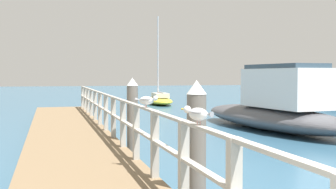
{
  "coord_description": "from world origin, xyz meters",
  "views": [
    {
      "loc": [
        -0.57,
        -1.36,
        2.07
      ],
      "look_at": [
        2.93,
        11.48,
        1.47
      ],
      "focal_mm": 46.75,
      "sensor_mm": 36.0,
      "label": 1
    }
  ],
  "objects": [
    {
      "name": "pier_deck",
      "position": [
        0.0,
        11.08,
        0.19
      ],
      "size": [
        2.34,
        22.15,
        0.39
      ],
      "primitive_type": "cube",
      "color": "#846B4C",
      "rests_on": "ground_plane"
    },
    {
      "name": "pier_railing",
      "position": [
        1.09,
        11.08,
        1.07
      ],
      "size": [
        0.12,
        20.67,
        1.1
      ],
      "color": "#B2ADA3",
      "rests_on": "pier_deck"
    },
    {
      "name": "dock_piling_near",
      "position": [
        1.47,
        4.56,
        1.01
      ],
      "size": [
        0.29,
        0.29,
        2.0
      ],
      "color": "#6B6056",
      "rests_on": "ground_plane"
    },
    {
      "name": "dock_piling_far",
      "position": [
        1.47,
        9.54,
        1.01
      ],
      "size": [
        0.29,
        0.29,
        2.0
      ],
      "color": "#6B6056",
      "rests_on": "ground_plane"
    },
    {
      "name": "seagull_foreground",
      "position": [
        1.08,
        3.41,
        1.63
      ],
      "size": [
        0.27,
        0.44,
        0.21
      ],
      "rotation": [
        0.0,
        0.0,
        0.49
      ],
      "color": "white",
      "rests_on": "pier_railing"
    },
    {
      "name": "seagull_background",
      "position": [
        1.1,
        6.17,
        1.63
      ],
      "size": [
        0.4,
        0.33,
        0.21
      ],
      "rotation": [
        0.0,
        0.0,
        4.04
      ],
      "color": "white",
      "rests_on": "pier_railing"
    },
    {
      "name": "boat_3",
      "position": [
        7.58,
        13.33,
        0.82
      ],
      "size": [
        3.38,
        8.88,
        2.46
      ],
      "rotation": [
        0.0,
        0.0,
        3.25
      ],
      "color": "#4C4C51",
      "rests_on": "ground_plane"
    },
    {
      "name": "boat_5",
      "position": [
        6.86,
        28.29,
        0.34
      ],
      "size": [
        1.94,
        5.22,
        6.17
      ],
      "rotation": [
        0.0,
        0.0,
        -0.06
      ],
      "color": "gold",
      "rests_on": "ground_plane"
    }
  ]
}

